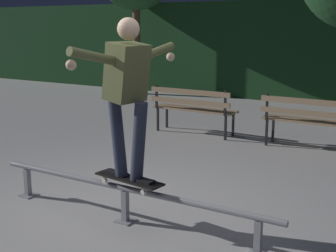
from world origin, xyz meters
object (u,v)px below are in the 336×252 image
object	(u,v)px
grind_rail	(125,194)
park_bench_leftmost	(192,106)
skateboard	(129,179)
park_bench_left_center	(312,117)
skateboarder	(127,86)

from	to	relation	value
grind_rail	park_bench_leftmost	bearing A→B (deg)	108.08
skateboard	park_bench_leftmost	xyz separation A→B (m)	(-1.28, 3.75, 0.08)
skateboard	park_bench_left_center	bearing A→B (deg)	77.08
skateboard	park_bench_leftmost	bearing A→B (deg)	108.81
skateboarder	park_bench_leftmost	distance (m)	4.06
skateboarder	park_bench_leftmost	size ratio (longest dim) A/B	0.97
skateboard	park_bench_leftmost	world-z (taller)	park_bench_leftmost
park_bench_leftmost	park_bench_left_center	xyz separation A→B (m)	(2.14, 0.00, 0.00)
skateboard	skateboarder	size ratio (longest dim) A/B	0.51
skateboarder	park_bench_left_center	world-z (taller)	skateboarder
skateboard	park_bench_leftmost	size ratio (longest dim) A/B	0.50
park_bench_leftmost	park_bench_left_center	distance (m)	2.14
grind_rail	park_bench_left_center	distance (m)	3.87
grind_rail	park_bench_leftmost	world-z (taller)	park_bench_leftmost
skateboarder	park_bench_leftmost	bearing A→B (deg)	108.85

